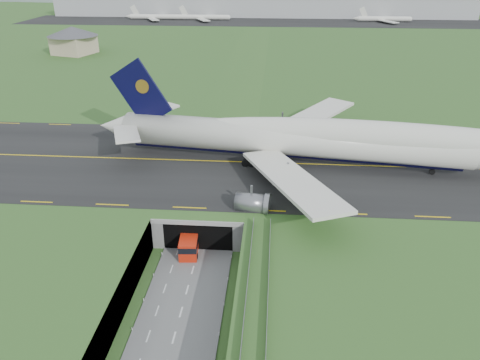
{
  "coord_description": "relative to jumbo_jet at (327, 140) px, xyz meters",
  "views": [
    {
      "loc": [
        12.49,
        -59.43,
        46.45
      ],
      "look_at": [
        6.35,
        20.0,
        8.08
      ],
      "focal_mm": 35.0,
      "sensor_mm": 36.0,
      "label": 1
    }
  ],
  "objects": [
    {
      "name": "ground",
      "position": [
        -23.49,
        -32.45,
        -11.88
      ],
      "size": [
        900.0,
        900.0,
        0.0
      ],
      "primitive_type": "plane",
      "color": "#2F5823",
      "rests_on": "ground"
    },
    {
      "name": "airfield_deck",
      "position": [
        -23.49,
        -32.45,
        -8.88
      ],
      "size": [
        800.0,
        800.0,
        6.0
      ],
      "primitive_type": "cube",
      "color": "gray",
      "rests_on": "ground"
    },
    {
      "name": "trench_road",
      "position": [
        -23.49,
        -39.95,
        -11.78
      ],
      "size": [
        12.0,
        75.0,
        0.2
      ],
      "primitive_type": "cube",
      "color": "slate",
      "rests_on": "ground"
    },
    {
      "name": "taxiway",
      "position": [
        -23.49,
        0.55,
        -5.79
      ],
      "size": [
        800.0,
        44.0,
        0.18
      ],
      "primitive_type": "cube",
      "color": "black",
      "rests_on": "airfield_deck"
    },
    {
      "name": "tunnel_portal",
      "position": [
        -23.49,
        -15.74,
        -8.54
      ],
      "size": [
        17.0,
        22.3,
        6.0
      ],
      "color": "gray",
      "rests_on": "ground"
    },
    {
      "name": "guideway",
      "position": [
        -12.49,
        -51.56,
        -6.56
      ],
      "size": [
        3.0,
        53.0,
        7.05
      ],
      "color": "#A8A8A3",
      "rests_on": "ground"
    },
    {
      "name": "jumbo_jet",
      "position": [
        0.0,
        0.0,
        0.0
      ],
      "size": [
        105.14,
        65.24,
        21.76
      ],
      "rotation": [
        0.0,
        0.0,
        -0.13
      ],
      "color": "silver",
      "rests_on": "ground"
    },
    {
      "name": "shuttle_tram",
      "position": [
        -24.95,
        -24.55,
        -10.08
      ],
      "size": [
        3.67,
        8.31,
        3.29
      ],
      "rotation": [
        0.0,
        0.0,
        0.08
      ],
      "color": "red",
      "rests_on": "ground"
    },
    {
      "name": "service_building",
      "position": [
        -102.22,
        117.68,
        1.26
      ],
      "size": [
        27.53,
        27.53,
        12.05
      ],
      "rotation": [
        0.0,
        0.0,
        -0.29
      ],
      "color": "#C8AF90",
      "rests_on": "ground"
    },
    {
      "name": "cargo_terminal",
      "position": [
        -23.58,
        266.96,
        2.08
      ],
      "size": [
        320.0,
        67.0,
        15.6
      ],
      "color": "#B2B2B2",
      "rests_on": "ground"
    },
    {
      "name": "distant_hills",
      "position": [
        40.89,
        397.55,
        -15.88
      ],
      "size": [
        700.0,
        91.0,
        60.0
      ],
      "color": "#53645C",
      "rests_on": "ground"
    }
  ]
}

